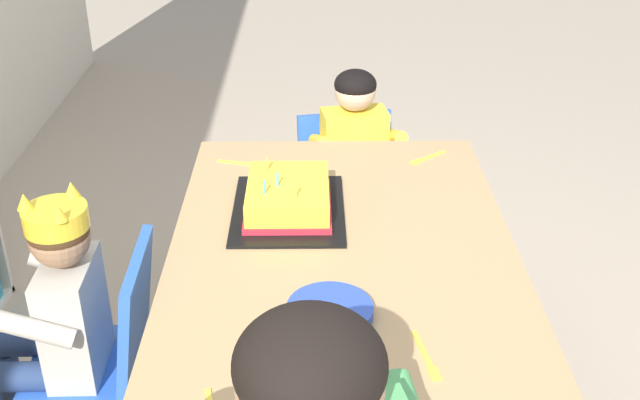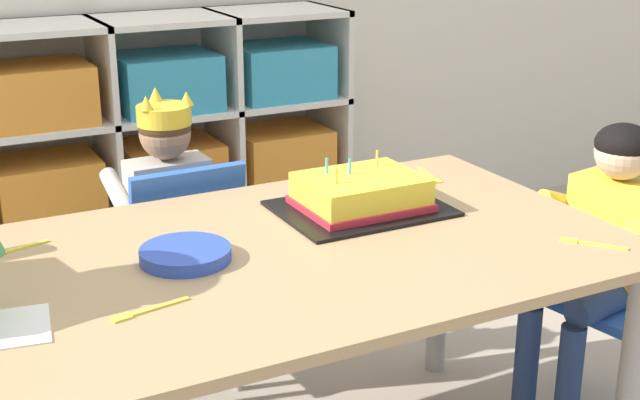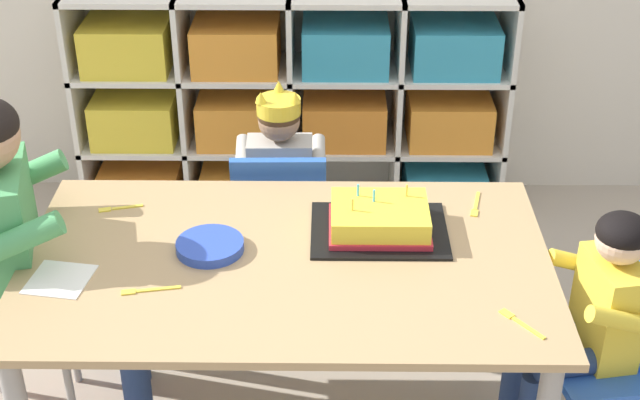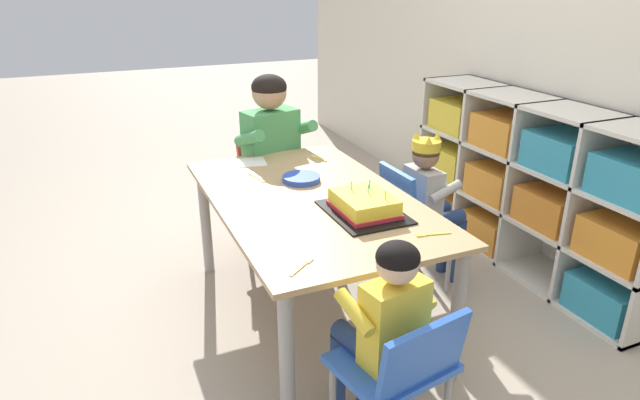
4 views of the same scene
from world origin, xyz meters
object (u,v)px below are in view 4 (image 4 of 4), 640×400
at_px(activity_table, 311,213).
at_px(paper_plate_stack, 301,178).
at_px(child_with_crown, 430,193).
at_px(guest_at_table_side, 384,318).
at_px(fork_scattered_mid_table, 431,234).
at_px(birthday_cake_on_tray, 364,205).
at_px(fork_beside_plate_stack, 256,177).
at_px(fork_near_child_seat, 318,158).
at_px(adult_helper_seated, 277,148).
at_px(classroom_chair_adult_side, 268,180).
at_px(fork_by_napkin, 303,266).
at_px(classroom_chair_guest_side, 401,368).
at_px(classroom_chair_blue, 410,219).

distance_m(activity_table, paper_plate_stack, 0.23).
distance_m(child_with_crown, guest_at_table_side, 1.12).
bearing_deg(guest_at_table_side, fork_scattered_mid_table, -153.12).
bearing_deg(birthday_cake_on_tray, fork_beside_plate_stack, -154.52).
relative_size(activity_table, fork_beside_plate_stack, 9.44).
xyz_separation_m(paper_plate_stack, fork_near_child_seat, (-0.29, 0.21, -0.01)).
relative_size(fork_scattered_mid_table, fork_beside_plate_stack, 0.94).
relative_size(child_with_crown, adult_helper_seated, 0.80).
bearing_deg(birthday_cake_on_tray, activity_table, -151.72).
xyz_separation_m(classroom_chair_adult_side, paper_plate_stack, (0.61, -0.03, 0.22)).
bearing_deg(fork_scattered_mid_table, fork_by_napkin, -163.61).
relative_size(classroom_chair_adult_side, guest_at_table_side, 0.82).
height_order(adult_helper_seated, fork_beside_plate_stack, adult_helper_seated).
relative_size(classroom_chair_adult_side, adult_helper_seated, 0.64).
bearing_deg(activity_table, classroom_chair_guest_side, -3.74).
distance_m(activity_table, classroom_chair_blue, 0.58).
xyz_separation_m(classroom_chair_adult_side, classroom_chair_guest_side, (1.70, -0.12, -0.04)).
height_order(activity_table, classroom_chair_guest_side, activity_table).
relative_size(fork_near_child_seat, fork_by_napkin, 1.07).
distance_m(child_with_crown, fork_beside_plate_stack, 0.87).
distance_m(adult_helper_seated, paper_plate_stack, 0.51).
relative_size(birthday_cake_on_tray, fork_beside_plate_stack, 2.53).
distance_m(adult_helper_seated, fork_by_napkin, 1.32).
xyz_separation_m(activity_table, child_with_crown, (-0.05, 0.67, -0.03)).
relative_size(fork_beside_plate_stack, fork_near_child_seat, 1.18).
bearing_deg(activity_table, paper_plate_stack, 169.76).
xyz_separation_m(activity_table, classroom_chair_guest_side, (0.89, -0.06, -0.17)).
distance_m(classroom_chair_adult_side, classroom_chair_guest_side, 1.70).
distance_m(guest_at_table_side, birthday_cake_on_tray, 0.60).
bearing_deg(child_with_crown, classroom_chair_guest_side, 141.05).
bearing_deg(adult_helper_seated, birthday_cake_on_tray, -100.31).
relative_size(birthday_cake_on_tray, fork_scattered_mid_table, 2.69).
bearing_deg(classroom_chair_adult_side, classroom_chair_blue, -70.01).
distance_m(activity_table, adult_helper_seated, 0.72).
xyz_separation_m(classroom_chair_blue, fork_near_child_seat, (-0.45, -0.31, 0.23)).
bearing_deg(classroom_chair_guest_side, classroom_chair_adult_side, -104.26).
bearing_deg(classroom_chair_blue, fork_by_napkin, 125.43).
distance_m(classroom_chair_adult_side, paper_plate_stack, 0.65).
bearing_deg(fork_near_child_seat, birthday_cake_on_tray, -22.86).
relative_size(activity_table, child_with_crown, 1.67).
bearing_deg(adult_helper_seated, paper_plate_stack, -108.97).
height_order(adult_helper_seated, paper_plate_stack, adult_helper_seated).
bearing_deg(classroom_chair_blue, paper_plate_stack, 72.28).
xyz_separation_m(paper_plate_stack, fork_scattered_mid_table, (0.74, 0.24, -0.01)).
bearing_deg(paper_plate_stack, guest_at_table_side, -6.37).
height_order(classroom_chair_blue, classroom_chair_guest_side, classroom_chair_blue).
bearing_deg(child_with_crown, classroom_chair_adult_side, 37.34).
bearing_deg(birthday_cake_on_tray, classroom_chair_adult_side, -176.29).
xyz_separation_m(adult_helper_seated, fork_by_napkin, (1.27, -0.35, -0.02)).
bearing_deg(guest_at_table_side, fork_beside_plate_stack, -96.47).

